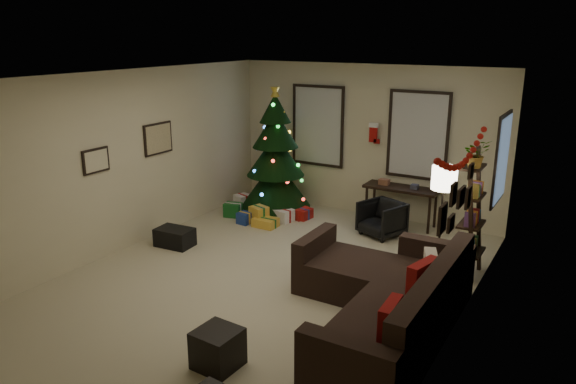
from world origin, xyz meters
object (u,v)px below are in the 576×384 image
object	(u,v)px
sofa	(387,302)
bookshelf	(473,216)
desk_chair	(382,219)
desk	(401,192)
christmas_tree	(276,160)

from	to	relation	value
sofa	bookshelf	xyz separation A→B (m)	(0.48, 1.87, 0.56)
bookshelf	sofa	bearing A→B (deg)	-104.30
desk_chair	bookshelf	distance (m)	1.87
sofa	desk	size ratio (longest dim) A/B	2.30
christmas_tree	sofa	world-z (taller)	christmas_tree
christmas_tree	desk	distance (m)	2.32
desk	desk_chair	xyz separation A→B (m)	(-0.08, -0.65, -0.31)
christmas_tree	bookshelf	xyz separation A→B (m)	(3.73, -0.98, -0.13)
desk_chair	bookshelf	size ratio (longest dim) A/B	0.33
christmas_tree	bookshelf	distance (m)	3.86
bookshelf	desk	bearing A→B (deg)	135.67
desk	bookshelf	distance (m)	2.11
desk	bookshelf	size ratio (longest dim) A/B	0.72
desk_chair	bookshelf	world-z (taller)	bookshelf
sofa	desk	world-z (taller)	sofa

